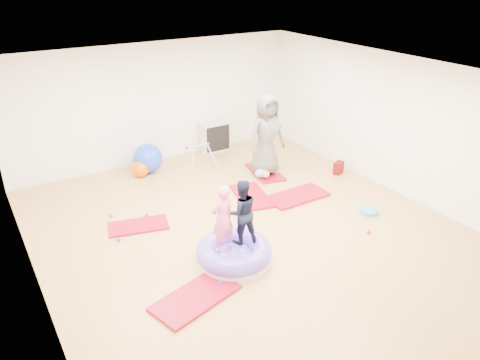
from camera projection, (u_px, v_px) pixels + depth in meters
room at (249, 159)px, 7.80m from camera, size 7.01×8.01×2.81m
gym_mat_front_left at (195, 298)px, 6.70m from camera, size 1.40×0.95×0.05m
gym_mat_mid_left at (138, 226)px, 8.53m from camera, size 1.16×0.78×0.04m
gym_mat_center_back at (252, 196)px, 9.60m from camera, size 0.85×1.28×0.05m
gym_mat_right at (297, 196)px, 9.60m from camera, size 1.28×0.64×0.05m
gym_mat_rear_right at (265, 172)px, 10.70m from camera, size 0.80×1.23×0.05m
inflatable_cushion at (234, 254)px, 7.48m from camera, size 1.22×1.22×0.38m
child_pink at (222, 216)px, 7.07m from camera, size 0.44×0.32×1.11m
child_navy at (241, 209)px, 7.29m from camera, size 0.61×0.52×1.08m
adult_caregiver at (266, 135)px, 10.22m from camera, size 0.92×0.63×1.81m
infant at (263, 173)px, 10.33m from camera, size 0.34×0.35×0.20m
ball_pit_balls at (220, 215)px, 8.86m from camera, size 4.29×3.28×0.07m
exercise_ball_blue at (148, 158)px, 10.63m from camera, size 0.67×0.67×0.67m
exercise_ball_orange at (140, 169)px, 10.45m from camera, size 0.38×0.38×0.38m
infant_play_gym at (198, 153)px, 10.84m from camera, size 0.73×0.70×0.56m
cube_shelf at (215, 137)px, 11.83m from camera, size 0.75×0.37×0.75m
balance_disc at (369, 211)px, 8.99m from camera, size 0.36×0.36×0.08m
backpack at (339, 168)px, 10.62m from camera, size 0.29×0.23×0.29m
yellow_toy at (227, 263)px, 7.50m from camera, size 0.20×0.20×0.03m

